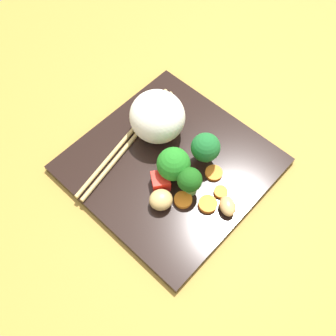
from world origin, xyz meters
The scene contains 16 objects.
ground_plane centered at (0.00, 0.00, -1.00)cm, with size 110.00×110.00×2.00cm, color #A37D31.
square_plate centered at (0.00, 0.00, 0.60)cm, with size 28.29×28.29×1.20cm, color black.
rice_mound centered at (-5.77, 3.08, 5.08)cm, with size 9.17×8.84×7.75cm, color white.
broccoli_floret_0 centered at (2.00, -1.44, 4.79)cm, with size 5.08×5.08×6.23cm.
broccoli_floret_1 centered at (5.51, -1.73, 4.56)cm, with size 3.72×3.72×5.57cm.
broccoli_floret_2 centered at (3.55, 4.00, 4.89)cm, with size 4.52×4.52×6.10cm.
carrot_slice_0 centered at (6.30, 3.21, 1.46)cm, with size 2.74×2.74×0.52cm, color orange.
carrot_slice_1 centered at (9.20, 1.40, 1.49)cm, with size 2.09×2.09×0.57cm, color orange.
carrot_slice_2 centered at (9.12, -1.53, 1.55)cm, with size 2.83×2.83×0.70cm, color orange.
carrot_slice_3 centered at (5.96, -3.51, 1.51)cm, with size 2.76×2.76×0.61cm, color orange.
pepper_chunk_0 centered at (2.42, 0.42, 2.38)cm, with size 2.79×2.10×2.35cm, color red.
pepper_chunk_1 centered at (1.67, -3.90, 2.40)cm, with size 2.69×2.67×2.39cm, color red.
chicken_piece_0 centered at (0.00, 0.15, 1.96)cm, with size 2.54×2.03×1.51cm, color tan.
chicken_piece_1 centered at (11.55, -0.30, 2.12)cm, with size 3.23×2.32×1.84cm, color tan.
chicken_piece_2 centered at (3.93, -6.16, 2.58)cm, with size 3.49×3.30×2.75cm, color tan.
chopstick_pair centered at (-7.79, -1.96, 1.55)cm, with size 6.45×24.82×0.69cm.
Camera 1 is at (21.37, -22.96, 53.69)cm, focal length 41.15 mm.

